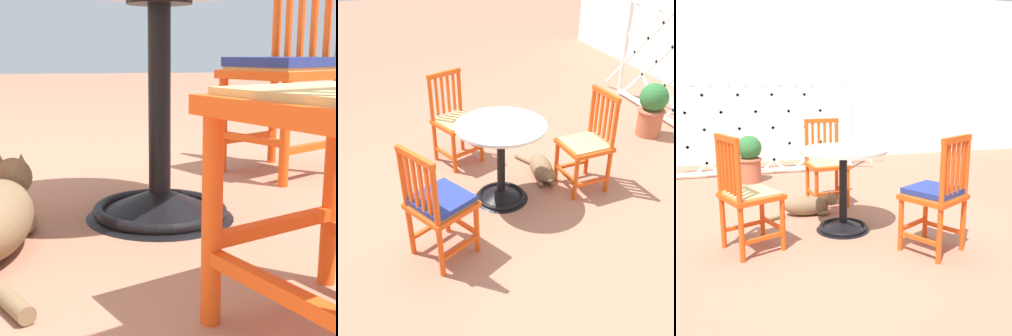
# 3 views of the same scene
# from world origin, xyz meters

# --- Properties ---
(ground_plane) EXTENTS (24.00, 24.00, 0.00)m
(ground_plane) POSITION_xyz_m (0.00, 0.00, 0.00)
(ground_plane) COLOR #A36B51
(building_wall_backdrop) EXTENTS (10.00, 0.20, 2.80)m
(building_wall_backdrop) POSITION_xyz_m (0.00, 3.71, 1.40)
(building_wall_backdrop) COLOR white
(building_wall_backdrop) RESTS_ON ground_plane
(lattice_fence_panel) EXTENTS (3.52, 0.06, 1.34)m
(lattice_fence_panel) POSITION_xyz_m (-0.49, 2.64, 0.67)
(lattice_fence_panel) COLOR white
(lattice_fence_panel) RESTS_ON ground_plane
(cafe_table) EXTENTS (0.76, 0.76, 0.73)m
(cafe_table) POSITION_xyz_m (0.06, 0.19, 0.28)
(cafe_table) COLOR black
(cafe_table) RESTS_ON ground_plane
(orange_chair_at_corner) EXTENTS (0.54, 0.54, 0.91)m
(orange_chair_at_corner) POSITION_xyz_m (0.60, -0.44, 0.45)
(orange_chair_at_corner) COLOR #E04C14
(orange_chair_at_corner) RESTS_ON ground_plane
(orange_chair_tucked_in) EXTENTS (0.43, 0.43, 0.91)m
(orange_chair_tucked_in) POSITION_xyz_m (0.10, 0.99, 0.43)
(orange_chair_tucked_in) COLOR #E04C14
(orange_chair_tucked_in) RESTS_ON ground_plane
(orange_chair_near_fence) EXTENTS (0.52, 0.52, 0.91)m
(orange_chair_near_fence) POSITION_xyz_m (-0.76, -0.02, 0.43)
(orange_chair_near_fence) COLOR #E04C14
(orange_chair_near_fence) RESTS_ON ground_plane
(tabby_cat) EXTENTS (0.74, 0.26, 0.23)m
(tabby_cat) POSITION_xyz_m (-0.14, 0.68, 0.10)
(tabby_cat) COLOR brown
(tabby_cat) RESTS_ON ground_plane
(terracotta_planter) EXTENTS (0.32, 0.32, 0.62)m
(terracotta_planter) POSITION_xyz_m (-0.62, 2.23, 0.33)
(terracotta_planter) COLOR #B25B3D
(terracotta_planter) RESTS_ON ground_plane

